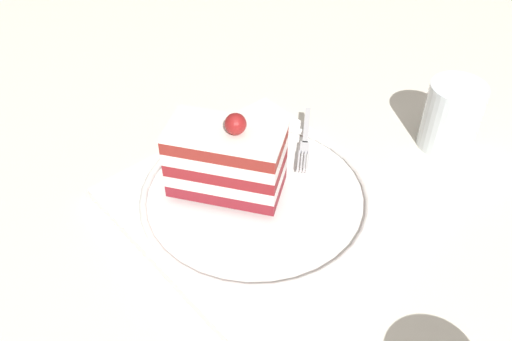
{
  "coord_description": "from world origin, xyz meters",
  "views": [
    {
      "loc": [
        -0.26,
        -0.31,
        0.43
      ],
      "look_at": [
        -0.02,
        0.02,
        0.05
      ],
      "focal_mm": 39.55,
      "sensor_mm": 36.0,
      "label": 1
    }
  ],
  "objects_px": {
    "dessert_plate": "(256,199)",
    "drink_glass_far": "(450,119)",
    "cake_slice": "(226,159)",
    "fork": "(305,140)"
  },
  "relations": [
    {
      "from": "dessert_plate",
      "to": "fork",
      "type": "height_order",
      "value": "fork"
    },
    {
      "from": "dessert_plate",
      "to": "fork",
      "type": "bearing_deg",
      "value": 18.22
    },
    {
      "from": "dessert_plate",
      "to": "drink_glass_far",
      "type": "xyz_separation_m",
      "value": [
        0.24,
        -0.05,
        0.03
      ]
    },
    {
      "from": "cake_slice",
      "to": "drink_glass_far",
      "type": "bearing_deg",
      "value": -17.02
    },
    {
      "from": "drink_glass_far",
      "to": "cake_slice",
      "type": "bearing_deg",
      "value": 162.98
    },
    {
      "from": "dessert_plate",
      "to": "drink_glass_far",
      "type": "height_order",
      "value": "drink_glass_far"
    },
    {
      "from": "drink_glass_far",
      "to": "fork",
      "type": "bearing_deg",
      "value": 149.65
    },
    {
      "from": "dessert_plate",
      "to": "fork",
      "type": "xyz_separation_m",
      "value": [
        0.09,
        0.03,
        0.01
      ]
    },
    {
      "from": "cake_slice",
      "to": "fork",
      "type": "distance_m",
      "value": 0.12
    },
    {
      "from": "fork",
      "to": "drink_glass_far",
      "type": "xyz_separation_m",
      "value": [
        0.14,
        -0.08,
        0.01
      ]
    }
  ]
}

